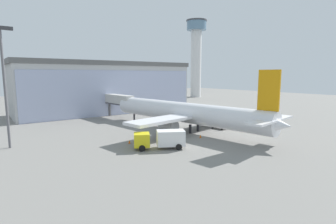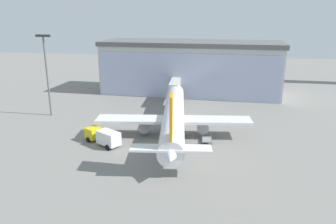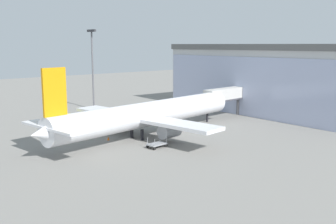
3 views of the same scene
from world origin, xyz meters
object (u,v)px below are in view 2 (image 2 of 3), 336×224
(apron_light_mast, at_px, (46,68))
(safety_cone_wingtip, at_px, (102,131))
(baggage_cart, at_px, (207,139))
(safety_cone_nose, at_px, (158,144))
(airplane, at_px, (174,116))
(catering_truck, at_px, (103,136))
(jet_bridge, at_px, (175,86))

(apron_light_mast, relative_size, safety_cone_wingtip, 31.53)
(baggage_cart, xyz_separation_m, safety_cone_nose, (-8.15, -2.77, -0.23))
(airplane, relative_size, catering_truck, 5.40)
(jet_bridge, xyz_separation_m, safety_cone_nose, (0.98, -27.83, -4.09))
(safety_cone_nose, bearing_deg, safety_cone_wingtip, 159.55)
(apron_light_mast, distance_m, baggage_cart, 37.37)
(apron_light_mast, relative_size, safety_cone_nose, 31.53)
(jet_bridge, height_order, baggage_cart, jet_bridge)
(jet_bridge, distance_m, safety_cone_nose, 28.15)
(baggage_cart, bearing_deg, apron_light_mast, 69.87)
(catering_truck, relative_size, baggage_cart, 2.55)
(baggage_cart, bearing_deg, catering_truck, 99.12)
(jet_bridge, relative_size, baggage_cart, 3.93)
(airplane, relative_size, safety_cone_wingtip, 72.44)
(jet_bridge, xyz_separation_m, apron_light_mast, (-25.42, -14.80, 6.02))
(baggage_cart, relative_size, safety_cone_wingtip, 5.26)
(apron_light_mast, bearing_deg, airplane, -14.14)
(airplane, xyz_separation_m, safety_cone_wingtip, (-13.27, -1.66, -3.18))
(airplane, relative_size, safety_cone_nose, 72.44)
(apron_light_mast, height_order, airplane, apron_light_mast)
(jet_bridge, relative_size, safety_cone_nose, 20.67)
(safety_cone_nose, relative_size, safety_cone_wingtip, 1.00)
(jet_bridge, height_order, safety_cone_wingtip, jet_bridge)
(baggage_cart, bearing_deg, safety_cone_wingtip, 82.07)
(apron_light_mast, xyz_separation_m, catering_truck, (17.20, -14.17, -8.92))
(catering_truck, bearing_deg, safety_cone_wingtip, -36.45)
(airplane, height_order, catering_truck, airplane)
(jet_bridge, distance_m, apron_light_mast, 30.02)
(catering_truck, height_order, safety_cone_wingtip, catering_truck)
(jet_bridge, bearing_deg, safety_cone_nose, 178.38)
(jet_bridge, bearing_deg, apron_light_mast, 116.58)
(safety_cone_nose, bearing_deg, apron_light_mast, 153.73)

